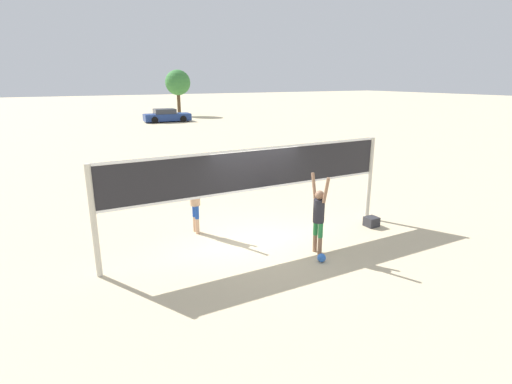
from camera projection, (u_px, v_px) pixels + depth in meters
ground_plane at (256, 242)px, 10.69m from camera, size 200.00×200.00×0.00m
volleyball_net at (256, 178)px, 10.21m from camera, size 8.04×0.13×2.54m
player_spiker at (319, 213)px, 9.76m from camera, size 0.28×0.69×2.02m
player_blocker at (195, 197)px, 11.08m from camera, size 0.28×0.69×2.00m
volleyball at (322, 258)px, 9.52m from camera, size 0.21×0.21×0.21m
gear_bag at (371, 222)px, 11.81m from camera, size 0.36×0.35×0.28m
parked_car_near at (167, 116)px, 39.96m from camera, size 4.67×2.26×1.30m
tree_left_cluster at (178, 83)px, 45.83m from camera, size 2.86×2.86×5.18m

